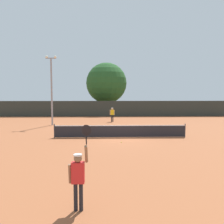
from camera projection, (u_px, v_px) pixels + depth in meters
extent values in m
plane|color=#9E5633|center=(120.00, 137.00, 18.46)|extent=(120.00, 120.00, 0.00)
cube|color=#232328|center=(120.00, 131.00, 18.41)|extent=(10.23, 0.03, 0.91)
cube|color=white|center=(120.00, 126.00, 18.38)|extent=(10.23, 0.04, 0.06)
cylinder|color=#333338|center=(54.00, 131.00, 18.29)|extent=(0.08, 0.08, 1.07)
cylinder|color=#333338|center=(185.00, 130.00, 18.53)|extent=(0.08, 0.08, 1.07)
cube|color=#2D332D|center=(114.00, 109.00, 34.13)|extent=(33.84, 0.12, 2.24)
cube|color=red|center=(78.00, 173.00, 6.97)|extent=(0.38, 0.22, 0.63)
sphere|color=#8C6647|center=(78.00, 158.00, 6.94)|extent=(0.24, 0.24, 0.24)
cylinder|color=white|center=(78.00, 155.00, 6.93)|extent=(0.25, 0.25, 0.04)
cylinder|color=black|center=(76.00, 197.00, 7.04)|extent=(0.12, 0.12, 0.86)
cylinder|color=black|center=(81.00, 197.00, 7.04)|extent=(0.12, 0.12, 0.86)
cylinder|color=#8C6647|center=(70.00, 174.00, 6.97)|extent=(0.09, 0.18, 0.60)
cylinder|color=#8C6647|center=(86.00, 154.00, 7.02)|extent=(0.09, 0.33, 0.58)
cylinder|color=black|center=(86.00, 140.00, 7.05)|extent=(0.04, 0.11, 0.28)
ellipsoid|color=black|center=(86.00, 130.00, 7.08)|extent=(0.30, 0.13, 0.36)
cube|color=yellow|center=(112.00, 112.00, 27.92)|extent=(0.38, 0.22, 0.61)
sphere|color=tan|center=(112.00, 109.00, 27.88)|extent=(0.23, 0.23, 0.23)
cylinder|color=white|center=(112.00, 108.00, 27.88)|extent=(0.24, 0.24, 0.04)
cylinder|color=black|center=(112.00, 118.00, 27.98)|extent=(0.12, 0.12, 0.82)
cylinder|color=black|center=(113.00, 118.00, 27.98)|extent=(0.12, 0.12, 0.82)
cylinder|color=tan|center=(110.00, 113.00, 27.92)|extent=(0.09, 0.17, 0.58)
cylinder|color=tan|center=(114.00, 113.00, 27.93)|extent=(0.09, 0.16, 0.58)
sphere|color=#CCE033|center=(121.00, 142.00, 16.54)|extent=(0.07, 0.07, 0.07)
cylinder|color=gray|center=(52.00, 92.00, 24.95)|extent=(0.18, 0.18, 7.01)
cube|color=gray|center=(51.00, 58.00, 24.64)|extent=(1.10, 0.10, 0.10)
sphere|color=#F2EDCC|center=(47.00, 57.00, 24.62)|extent=(0.28, 0.28, 0.28)
sphere|color=#F2EDCC|center=(55.00, 57.00, 24.64)|extent=(0.28, 0.28, 0.28)
cylinder|color=brown|center=(106.00, 106.00, 39.09)|extent=(0.56, 0.56, 2.49)
sphere|color=#235123|center=(106.00, 83.00, 38.77)|extent=(6.65, 6.65, 6.65)
cube|color=navy|center=(93.00, 108.00, 42.57)|extent=(2.23, 4.34, 0.90)
cube|color=#2D333D|center=(93.00, 104.00, 42.21)|extent=(1.87, 2.33, 0.64)
cylinder|color=black|center=(89.00, 109.00, 43.97)|extent=(0.22, 0.60, 0.60)
cylinder|color=black|center=(98.00, 109.00, 44.01)|extent=(0.22, 0.60, 0.60)
cylinder|color=black|center=(88.00, 110.00, 41.18)|extent=(0.22, 0.60, 0.60)
cylinder|color=black|center=(98.00, 110.00, 41.22)|extent=(0.22, 0.60, 0.60)
cube|color=black|center=(124.00, 108.00, 42.33)|extent=(2.30, 4.36, 0.90)
cube|color=#2D333D|center=(124.00, 104.00, 41.97)|extent=(1.91, 2.35, 0.64)
cylinder|color=black|center=(119.00, 109.00, 43.73)|extent=(0.22, 0.60, 0.60)
cylinder|color=black|center=(128.00, 109.00, 43.77)|extent=(0.22, 0.60, 0.60)
cylinder|color=black|center=(119.00, 111.00, 40.94)|extent=(0.22, 0.60, 0.60)
cylinder|color=black|center=(129.00, 111.00, 40.98)|extent=(0.22, 0.60, 0.60)
cube|color=navy|center=(147.00, 108.00, 42.92)|extent=(2.12, 4.30, 0.90)
cube|color=#2D333D|center=(147.00, 104.00, 42.56)|extent=(1.81, 2.29, 0.64)
cylinder|color=black|center=(141.00, 109.00, 44.32)|extent=(0.22, 0.60, 0.60)
cylinder|color=black|center=(150.00, 109.00, 44.36)|extent=(0.22, 0.60, 0.60)
cylinder|color=black|center=(143.00, 110.00, 41.53)|extent=(0.22, 0.60, 0.60)
cylinder|color=black|center=(153.00, 110.00, 41.57)|extent=(0.22, 0.60, 0.60)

